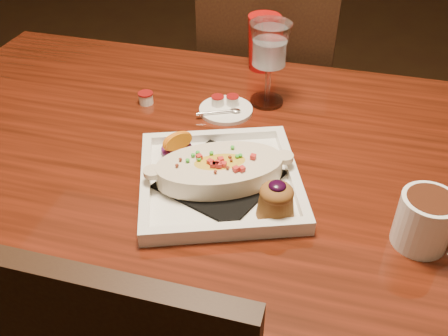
% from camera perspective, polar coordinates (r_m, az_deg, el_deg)
% --- Properties ---
extents(table, '(1.50, 0.90, 0.75)m').
position_cam_1_polar(table, '(1.12, -0.93, -1.86)').
color(table, maroon).
rests_on(table, floor).
extents(chair_far, '(0.42, 0.42, 0.93)m').
position_cam_1_polar(chair_far, '(1.71, 4.98, 7.49)').
color(chair_far, black).
rests_on(chair_far, floor).
extents(plate, '(0.39, 0.39, 0.08)m').
position_cam_1_polar(plate, '(0.94, -0.07, -0.90)').
color(plate, white).
rests_on(plate, table).
extents(coffee_mug, '(0.13, 0.09, 0.10)m').
position_cam_1_polar(coffee_mug, '(0.89, 22.17, -5.38)').
color(coffee_mug, white).
rests_on(coffee_mug, table).
extents(goblet, '(0.10, 0.10, 0.20)m').
position_cam_1_polar(goblet, '(1.16, 5.23, 13.36)').
color(goblet, silver).
rests_on(goblet, table).
extents(saucer, '(0.13, 0.13, 0.09)m').
position_cam_1_polar(saucer, '(1.18, 0.12, 6.86)').
color(saucer, white).
rests_on(saucer, table).
extents(creamer_loose, '(0.04, 0.04, 0.03)m').
position_cam_1_polar(creamer_loose, '(1.23, -8.92, 7.92)').
color(creamer_loose, white).
rests_on(creamer_loose, table).
extents(red_tumbler, '(0.09, 0.09, 0.14)m').
position_cam_1_polar(red_tumbler, '(1.36, 4.54, 14.10)').
color(red_tumbler, '#B50E0C').
rests_on(red_tumbler, table).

